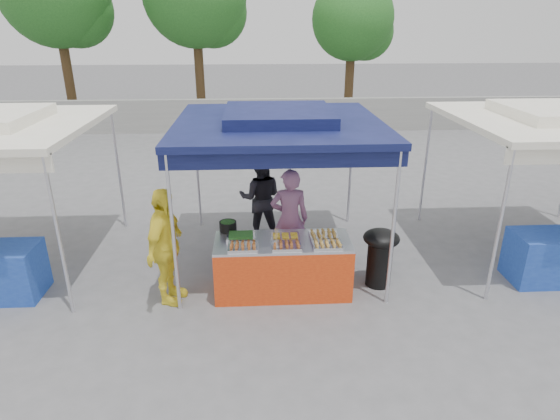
{
  "coord_description": "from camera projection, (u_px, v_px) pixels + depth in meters",
  "views": [
    {
      "loc": [
        -0.38,
        -6.26,
        3.84
      ],
      "look_at": [
        0.0,
        0.6,
        1.05
      ],
      "focal_mm": 30.0,
      "sensor_mm": 36.0,
      "label": 1
    }
  ],
  "objects": [
    {
      "name": "wok_burner",
      "position": [
        380.0,
        253.0,
        7.13
      ],
      "size": [
        0.55,
        0.55,
        0.93
      ],
      "rotation": [
        0.0,
        0.0,
        -0.08
      ],
      "color": "black",
      "rests_on": "ground_plane"
    },
    {
      "name": "cooking_pot",
      "position": [
        228.0,
        226.0,
        7.13
      ],
      "size": [
        0.26,
        0.26,
        0.15
      ],
      "primitive_type": "cylinder",
      "color": "black",
      "rests_on": "vendor_table"
    },
    {
      "name": "crate_right",
      "position": [
        302.0,
        262.0,
        7.67
      ],
      "size": [
        0.56,
        0.39,
        0.33
      ],
      "primitive_type": "cube",
      "color": "#1631B3",
      "rests_on": "ground_plane"
    },
    {
      "name": "food_tray_fr",
      "position": [
        327.0,
        245.0,
        6.64
      ],
      "size": [
        0.42,
        0.3,
        0.07
      ],
      "color": "silver",
      "rests_on": "vendor_table"
    },
    {
      "name": "customer_person",
      "position": [
        166.0,
        247.0,
        6.59
      ],
      "size": [
        0.65,
        1.09,
        1.74
      ],
      "primitive_type": "imported",
      "rotation": [
        0.0,
        0.0,
        1.34
      ],
      "color": "yellow",
      "rests_on": "ground_plane"
    },
    {
      "name": "food_tray_bm",
      "position": [
        285.0,
        237.0,
        6.88
      ],
      "size": [
        0.42,
        0.3,
        0.07
      ],
      "color": "silver",
      "rests_on": "vendor_table"
    },
    {
      "name": "tree_2",
      "position": [
        356.0,
        23.0,
        18.4
      ],
      "size": [
        3.3,
        3.2,
        5.51
      ],
      "color": "#47321B",
      "rests_on": "ground_plane"
    },
    {
      "name": "food_tray_fl",
      "position": [
        243.0,
        247.0,
        6.58
      ],
      "size": [
        0.42,
        0.3,
        0.07
      ],
      "color": "silver",
      "rests_on": "vendor_table"
    },
    {
      "name": "food_tray_fm",
      "position": [
        286.0,
        246.0,
        6.61
      ],
      "size": [
        0.42,
        0.3,
        0.07
      ],
      "color": "silver",
      "rests_on": "vendor_table"
    },
    {
      "name": "skewer_cup",
      "position": [
        276.0,
        244.0,
        6.63
      ],
      "size": [
        0.08,
        0.08,
        0.1
      ],
      "primitive_type": "cylinder",
      "color": "silver",
      "rests_on": "vendor_table"
    },
    {
      "name": "main_canopy",
      "position": [
        279.0,
        122.0,
        7.26
      ],
      "size": [
        3.2,
        3.2,
        2.57
      ],
      "color": "silver",
      "rests_on": "ground_plane"
    },
    {
      "name": "food_tray_br",
      "position": [
        324.0,
        235.0,
        6.94
      ],
      "size": [
        0.42,
        0.3,
        0.07
      ],
      "color": "silver",
      "rests_on": "vendor_table"
    },
    {
      "name": "food_tray_bl",
      "position": [
        241.0,
        236.0,
        6.9
      ],
      "size": [
        0.42,
        0.3,
        0.07
      ],
      "color": "silver",
      "rests_on": "vendor_table"
    },
    {
      "name": "helper_man",
      "position": [
        260.0,
        198.0,
        8.58
      ],
      "size": [
        0.85,
        0.69,
        1.64
      ],
      "primitive_type": "imported",
      "rotation": [
        0.0,
        0.0,
        3.06
      ],
      "color": "black",
      "rests_on": "ground_plane"
    },
    {
      "name": "vendor_table",
      "position": [
        283.0,
        266.0,
        7.0
      ],
      "size": [
        2.0,
        0.8,
        0.85
      ],
      "color": "red",
      "rests_on": "ground_plane"
    },
    {
      "name": "vendor_woman",
      "position": [
        289.0,
        219.0,
        7.58
      ],
      "size": [
        0.62,
        0.41,
        1.7
      ],
      "primitive_type": "imported",
      "rotation": [
        0.0,
        0.0,
        3.14
      ],
      "color": "#986088",
      "rests_on": "ground_plane"
    },
    {
      "name": "crate_left",
      "position": [
        251.0,
        263.0,
        7.63
      ],
      "size": [
        0.55,
        0.38,
        0.33
      ],
      "primitive_type": "cube",
      "color": "#1631B3",
      "rests_on": "ground_plane"
    },
    {
      "name": "ground_plane",
      "position": [
        282.0,
        287.0,
        7.25
      ],
      "size": [
        80.0,
        80.0,
        0.0
      ],
      "primitive_type": "plane",
      "color": "slate"
    },
    {
      "name": "crate_stacked",
      "position": [
        302.0,
        244.0,
        7.55
      ],
      "size": [
        0.52,
        0.37,
        0.31
      ],
      "primitive_type": "cube",
      "color": "#1631B3",
      "rests_on": "crate_right"
    },
    {
      "name": "back_wall",
      "position": [
        264.0,
        115.0,
        17.2
      ],
      "size": [
        40.0,
        0.25,
        1.2
      ],
      "primitive_type": "cube",
      "color": "gray",
      "rests_on": "ground_plane"
    }
  ]
}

